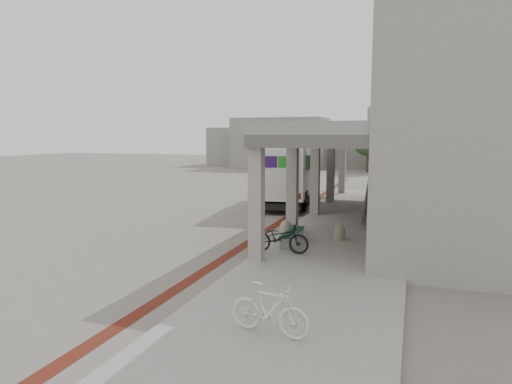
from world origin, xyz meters
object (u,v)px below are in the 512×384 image
at_px(bench, 292,235).
at_px(bicycle_cream, 269,309).
at_px(utility_cabinet, 380,209).
at_px(fedex_truck, 288,173).
at_px(bicycle_black, 280,237).

distance_m(bench, bicycle_cream, 6.81).
distance_m(bench, utility_cabinet, 5.46).
bearing_deg(utility_cabinet, fedex_truck, 140.28).
height_order(utility_cabinet, bicycle_cream, utility_cabinet).
xyz_separation_m(fedex_truck, bench, (2.59, -9.09, -1.23)).
bearing_deg(bench, fedex_truck, 105.07).
bearing_deg(utility_cabinet, bench, -115.80).
bearing_deg(bicycle_cream, fedex_truck, 23.85).
bearing_deg(bicycle_black, fedex_truck, 11.25).
relative_size(fedex_truck, bicycle_black, 4.22).
relative_size(bicycle_black, bicycle_cream, 1.14).
bearing_deg(bicycle_cream, utility_cabinet, 4.60).
distance_m(fedex_truck, bench, 9.54).
height_order(bench, bicycle_black, bicycle_black).
bearing_deg(bench, bicycle_black, -96.01).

